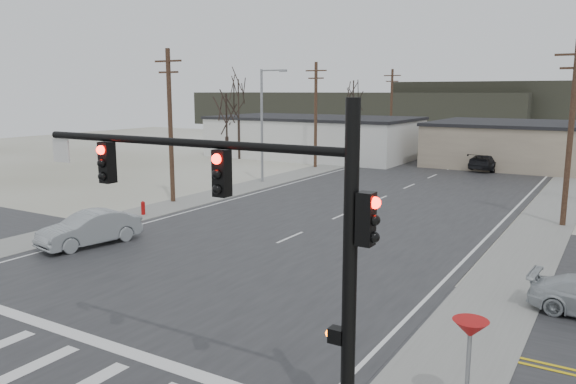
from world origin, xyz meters
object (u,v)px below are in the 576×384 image
object	(u,v)px
traffic_signal_mast	(265,222)
car_far_b	(453,140)
fire_hydrant	(143,208)
car_far_a	(490,161)
sedan_crossing	(90,229)

from	to	relation	value
traffic_signal_mast	car_far_b	bearing A→B (deg)	101.67
fire_hydrant	car_far_a	bearing A→B (deg)	66.19
fire_hydrant	car_far_b	world-z (taller)	car_far_b
car_far_b	fire_hydrant	bearing A→B (deg)	-101.03
car_far_a	fire_hydrant	bearing A→B (deg)	76.14
sedan_crossing	traffic_signal_mast	bearing A→B (deg)	-16.74
car_far_a	sedan_crossing	bearing A→B (deg)	83.52
traffic_signal_mast	sedan_crossing	bearing A→B (deg)	152.29
car_far_a	traffic_signal_mast	bearing A→B (deg)	105.67
sedan_crossing	car_far_b	bearing A→B (deg)	99.71
car_far_a	car_far_b	size ratio (longest dim) A/B	1.67
fire_hydrant	sedan_crossing	bearing A→B (deg)	-66.18
car_far_b	car_far_a	bearing A→B (deg)	-74.30
car_far_a	car_far_b	bearing A→B (deg)	-57.59
car_far_a	car_far_b	xyz separation A→B (m)	(-9.56, 23.12, -0.25)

